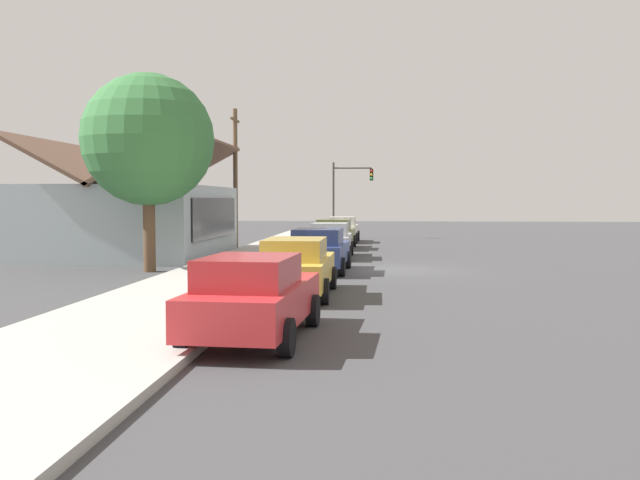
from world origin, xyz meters
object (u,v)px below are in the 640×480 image
Objects in this scene: car_ivory at (343,229)px; fire_hydrant_red at (275,259)px; shade_tree at (148,140)px; car_silver at (331,240)px; car_olive at (334,234)px; car_mustard at (297,266)px; traffic_light_main at (349,187)px; car_navy at (319,250)px; utility_pole_wooden at (235,176)px; car_cherry at (254,296)px.

car_ivory is 18.46m from fire_hydrant_red.
car_silver is at bearing -43.10° from shade_tree.
shade_tree is at bearing 156.89° from car_olive.
traffic_light_main is at bearing -0.38° from car_mustard.
shade_tree is at bearing 45.80° from car_mustard.
utility_pole_wooden reaches higher than car_navy.
traffic_light_main is at bearing 0.38° from car_olive.
car_olive is 5.76m from car_ivory.
car_navy is 13.52m from utility_pole_wooden.
car_silver is 6.81× the size of fire_hydrant_red.
car_cherry is 0.62× the size of utility_pole_wooden.
car_olive is (24.33, 0.06, 0.00)m from car_cherry.
traffic_light_main is at bearing 2.96° from car_cherry.
utility_pole_wooden is 13.47m from fire_hydrant_red.
traffic_light_main is (28.73, -0.16, 2.68)m from car_mustard.
car_mustard is 19.29m from utility_pole_wooden.
car_navy is at bearing -0.64° from car_mustard.
car_cherry is 18.34m from car_silver.
shade_tree is at bearing 30.39° from car_cherry.
traffic_light_main is (22.81, -6.26, -1.27)m from shade_tree.
utility_pole_wooden reaches higher than car_silver.
car_mustard is 24.23m from car_ivory.
car_cherry is 1.00× the size of car_olive.
car_navy is at bearing -86.48° from shade_tree.
car_navy is 0.88× the size of traffic_light_main.
car_olive reaches higher than fire_hydrant_red.
fire_hydrant_red is (-18.40, 1.48, -0.32)m from car_ivory.
utility_pole_wooden is (11.93, 5.56, 3.11)m from car_navy.
car_mustard is 18.47m from car_olive.
car_mustard and car_silver have the same top height.
car_navy and car_silver have the same top height.
car_navy and car_olive have the same top height.
car_olive is at bearing 1.52° from car_silver.
fire_hydrant_red is (-0.47, 1.56, -0.32)m from car_navy.
car_cherry is at bearing -177.67° from car_olive.
car_silver is 0.64× the size of utility_pole_wooden.
traffic_light_main is (22.43, -0.10, 2.68)m from car_navy.
car_mustard is 1.04× the size of car_olive.
car_cherry reaches higher than fire_hydrant_red.
car_mustard is 12.49m from car_silver.
car_mustard is at bearing -178.88° from car_navy.
car_silver and car_ivory have the same top height.
traffic_light_main is at bearing -15.35° from shade_tree.
car_cherry is at bearing 178.92° from car_mustard.
shade_tree is 10.09× the size of fire_hydrant_red.
car_olive is (5.99, 0.21, 0.00)m from car_silver.
car_silver is (18.34, -0.15, 0.00)m from car_cherry.
car_olive is at bearing 179.20° from car_ivory.
traffic_light_main is at bearing -4.15° from fire_hydrant_red.
utility_pole_wooden is at bearing -2.81° from shade_tree.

